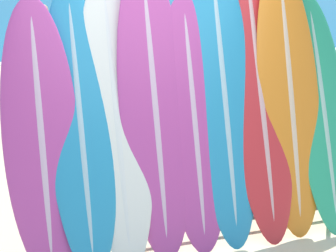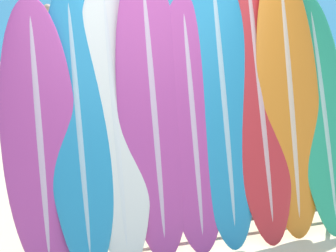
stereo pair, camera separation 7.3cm
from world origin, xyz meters
TOP-DOWN VIEW (x-y plane):
  - ocean_water at (0.00, 40.49)m, footprint 120.00×60.00m
  - surfboard_rack at (0.22, 0.78)m, footprint 2.80×0.04m
  - surfboard_slot_0 at (-1.00, 0.84)m, footprint 0.57×0.75m
  - surfboard_slot_1 at (-0.70, 0.88)m, footprint 0.52×0.99m
  - surfboard_slot_2 at (-0.41, 0.89)m, footprint 0.54×0.95m
  - surfboard_slot_3 at (-0.09, 0.88)m, footprint 0.59×0.84m
  - surfboard_slot_4 at (0.23, 0.84)m, footprint 0.54×0.74m
  - surfboard_slot_5 at (0.52, 0.91)m, footprint 0.57×0.92m
  - surfboard_slot_6 at (0.85, 0.93)m, footprint 0.58×1.02m
  - surfboard_slot_7 at (1.13, 0.87)m, footprint 0.59×0.80m
  - surfboard_slot_8 at (1.46, 0.85)m, footprint 0.53×0.88m
  - person_near_water at (-0.70, 7.80)m, footprint 0.29×0.23m
  - person_mid_beach at (-0.09, 9.65)m, footprint 0.26×0.30m
  - person_far_left at (2.71, 9.79)m, footprint 0.21×0.26m

SIDE VIEW (x-z plane):
  - ocean_water at x=0.00m, z-range 0.00..0.01m
  - surfboard_rack at x=0.22m, z-range 0.04..0.83m
  - person_far_left at x=2.71m, z-range 0.07..1.62m
  - person_near_water at x=-0.70m, z-range 0.08..1.83m
  - person_mid_beach at x=-0.09m, z-range 0.08..1.85m
  - surfboard_slot_8 at x=1.46m, z-range 0.00..2.08m
  - surfboard_slot_4 at x=0.23m, z-range 0.00..2.08m
  - surfboard_slot_0 at x=-1.00m, z-range 0.00..2.08m
  - surfboard_slot_1 at x=-0.70m, z-range 0.00..2.18m
  - surfboard_slot_2 at x=-0.41m, z-range 0.00..2.24m
  - surfboard_slot_3 at x=-0.09m, z-range 0.00..2.36m
  - surfboard_slot_7 at x=1.13m, z-range 0.00..2.37m
  - surfboard_slot_5 at x=0.52m, z-range 0.00..2.51m
  - surfboard_slot_6 at x=0.85m, z-range 0.00..2.54m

